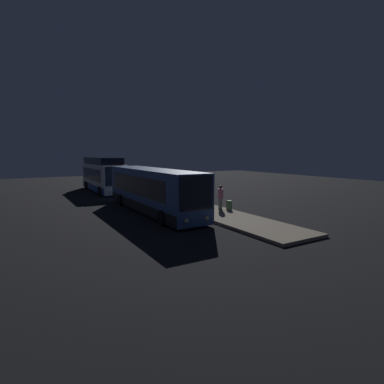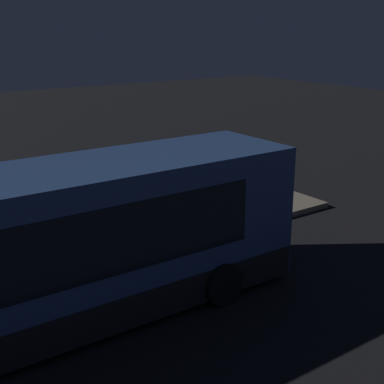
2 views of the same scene
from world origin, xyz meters
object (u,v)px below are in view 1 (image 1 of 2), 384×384
bus_lead (152,191)px  bus_second (103,176)px  passenger_boarding (194,196)px  suitcase (229,205)px  passenger_waiting (220,196)px  sign_post (179,183)px  passenger_with_bags (206,200)px

bus_lead → bus_second: (-13.90, 0.00, 0.17)m
passenger_boarding → suitcase: 2.66m
passenger_waiting → bus_lead: bearing=-174.5°
bus_lead → passenger_waiting: bearing=59.4°
bus_lead → suitcase: size_ratio=13.70×
bus_lead → sign_post: (-1.28, 2.90, 0.30)m
bus_lead → passenger_with_bags: bearing=43.1°
suitcase → sign_post: bearing=-156.8°
passenger_waiting → passenger_boarding: bearing=-169.3°
bus_second → bus_lead: bearing=-0.0°
bus_lead → passenger_boarding: bearing=56.2°
suitcase → passenger_with_bags: bearing=-93.0°
passenger_waiting → passenger_with_bags: 1.62m
bus_second → passenger_with_bags: size_ratio=6.54×
bus_second → passenger_waiting: 17.03m
bus_lead → passenger_with_bags: (2.96, 2.77, -0.53)m
bus_lead → bus_second: bus_second is taller
bus_lead → passenger_boarding: 3.10m
passenger_waiting → suitcase: bearing=-13.6°
bus_second → suitcase: bearing=15.7°
bus_lead → sign_post: size_ratio=4.55×
bus_lead → passenger_waiting: (2.56, 4.34, -0.43)m
bus_lead → passenger_waiting: 5.05m
suitcase → bus_lead: bearing=-122.7°
bus_lead → suitcase: bus_lead is taller
bus_second → suitcase: size_ratio=11.28×
bus_lead → sign_post: bus_lead is taller
passenger_with_bags → sign_post: (-4.24, 0.13, 0.83)m
bus_lead → suitcase: (3.06, 4.76, -1.05)m
suitcase → sign_post: sign_post is taller
passenger_waiting → suitcase: 0.90m
sign_post → bus_second: bearing=-167.1°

